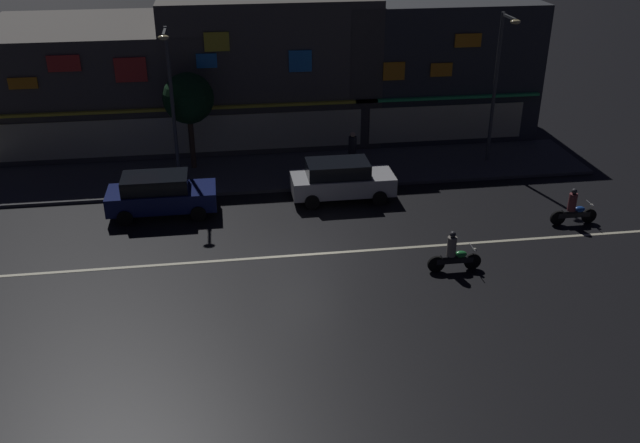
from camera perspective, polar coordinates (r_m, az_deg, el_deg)
ground_plane at (r=24.95m, az=-1.50°, el=-2.79°), size 140.00×140.00×0.00m
lane_divider_stripe at (r=24.95m, az=-1.50°, el=-2.78°), size 27.07×0.16×0.01m
sidewalk_far at (r=32.13m, az=-3.24°, el=4.14°), size 28.49×4.48×0.14m
storefront_left_block at (r=38.32m, az=8.90°, el=12.77°), size 9.82×7.59×6.87m
storefront_center_block at (r=36.16m, az=-4.21°, el=12.52°), size 10.44×6.41×7.24m
storefront_right_block at (r=38.05m, az=-17.52°, el=10.98°), size 10.97×9.16×5.81m
streetlamp_west at (r=30.36m, az=-12.18°, el=10.33°), size 0.44×1.64×6.67m
streetlamp_mid at (r=32.85m, az=14.46°, el=11.47°), size 0.44×1.64×6.88m
pedestrian_on_sidewalk at (r=31.50m, az=2.68°, el=5.59°), size 0.37×0.37×1.93m
street_tree at (r=31.84m, az=-10.80°, el=9.91°), size 2.28×2.28×4.45m
parked_car_near_kerb at (r=29.12m, az=1.75°, el=3.49°), size 4.30×1.98×1.67m
parked_car_trailing at (r=28.44m, az=-13.03°, el=2.23°), size 4.30×1.98×1.67m
motorcycle_lead at (r=24.12m, az=10.96°, el=-2.68°), size 1.90×0.60×1.52m
motorcycle_following at (r=28.69m, az=20.16°, el=0.95°), size 1.90×0.60×1.52m
traffic_cone at (r=29.28m, az=-9.51°, el=1.99°), size 0.36×0.36×0.55m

